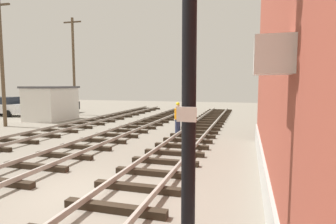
{
  "coord_description": "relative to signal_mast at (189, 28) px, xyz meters",
  "views": [
    {
      "loc": [
        3.95,
        -6.23,
        2.91
      ],
      "look_at": [
        -0.14,
        8.09,
        1.44
      ],
      "focal_mm": 29.91,
      "sensor_mm": 36.0,
      "label": 1
    }
  ],
  "objects": [
    {
      "name": "ground_plane",
      "position": [
        -3.25,
        2.85,
        -3.58
      ],
      "size": [
        80.0,
        80.0,
        0.0
      ],
      "primitive_type": "plane",
      "color": "gray"
    },
    {
      "name": "track_near_building",
      "position": [
        -2.16,
        2.85,
        -3.46
      ],
      "size": [
        2.5,
        50.91,
        0.32
      ],
      "color": "#2D2319",
      "rests_on": "ground"
    },
    {
      "name": "signal_mast",
      "position": [
        0.0,
        0.0,
        0.0
      ],
      "size": [
        0.36,
        0.4,
        5.74
      ],
      "color": "black",
      "rests_on": "ground"
    },
    {
      "name": "control_hut",
      "position": [
        -14.78,
        15.96,
        -2.19
      ],
      "size": [
        3.0,
        3.8,
        2.76
      ],
      "color": "silver",
      "rests_on": "ground"
    },
    {
      "name": "parked_car_black",
      "position": [
        -18.36,
        21.38,
        -2.68
      ],
      "size": [
        4.2,
        2.04,
        1.76
      ],
      "color": "black",
      "rests_on": "ground"
    },
    {
      "name": "parked_car_white",
      "position": [
        -20.99,
        17.3,
        -2.68
      ],
      "size": [
        4.2,
        2.04,
        1.76
      ],
      "color": "silver",
      "rests_on": "ground"
    },
    {
      "name": "utility_pole_near",
      "position": [
        -15.45,
        12.01,
        0.9
      ],
      "size": [
        1.8,
        0.24,
        8.58
      ],
      "color": "brown",
      "rests_on": "ground"
    },
    {
      "name": "utility_pole_far",
      "position": [
        -15.15,
        19.77,
        1.15
      ],
      "size": [
        1.8,
        0.24,
        9.07
      ],
      "color": "brown",
      "rests_on": "ground"
    },
    {
      "name": "track_worker_foreground",
      "position": [
        -3.26,
        12.6,
        -2.65
      ],
      "size": [
        0.4,
        0.4,
        1.87
      ],
      "color": "#262D4C",
      "rests_on": "ground"
    }
  ]
}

